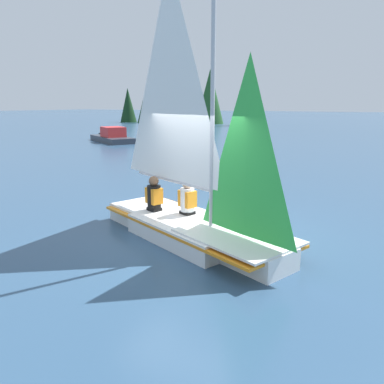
# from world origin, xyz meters

# --- Properties ---
(ground_plane) EXTENTS (260.00, 260.00, 0.00)m
(ground_plane) POSITION_xyz_m (0.00, 0.00, 0.00)
(ground_plane) COLOR #2D4C6B
(sailboat_main) EXTENTS (4.76, 3.08, 5.48)m
(sailboat_main) POSITION_xyz_m (-0.05, 0.02, 0.78)
(sailboat_main) COLOR white
(sailboat_main) RESTS_ON ground_plane
(sailor_helm) EXTENTS (0.41, 0.39, 1.16)m
(sailor_helm) POSITION_xyz_m (-0.32, 0.38, 0.63)
(sailor_helm) COLOR black
(sailor_helm) RESTS_ON ground_plane
(sailor_crew) EXTENTS (0.41, 0.39, 1.16)m
(sailor_crew) POSITION_xyz_m (-1.10, 0.26, 0.62)
(sailor_crew) COLOR black
(sailor_crew) RESTS_ON ground_plane
(motorboat_distant) EXTENTS (5.09, 3.94, 1.08)m
(motorboat_distant) POSITION_xyz_m (-14.63, 14.75, 0.37)
(motorboat_distant) COLOR #333842
(motorboat_distant) RESTS_ON ground_plane
(treeline_shore) EXTENTS (20.83, 5.63, 7.24)m
(treeline_shore) POSITION_xyz_m (-21.23, 39.86, 3.18)
(treeline_shore) COLOR #143319
(treeline_shore) RESTS_ON ground_plane
(buoy_marker) EXTENTS (0.47, 0.47, 1.20)m
(buoy_marker) POSITION_xyz_m (-3.80, 8.87, 0.18)
(buoy_marker) COLOR green
(buoy_marker) RESTS_ON ground_plane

